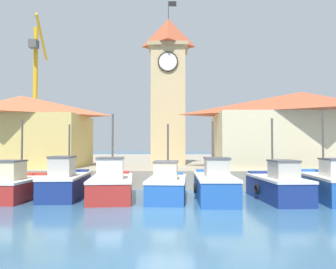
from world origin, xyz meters
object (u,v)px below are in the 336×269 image
(fishing_boat_mid_left, at_px, (111,185))
(fishing_boat_right_inner, at_px, (277,186))
(warehouse_left, at_px, (21,130))
(fishing_boat_left_inner, at_px, (66,183))
(clock_tower, at_px, (168,87))
(fishing_boat_mid_right, at_px, (215,185))
(warehouse_right, at_px, (302,129))
(fishing_boat_center, at_px, (167,186))
(fishing_boat_right_outer, at_px, (329,185))
(port_crane_near, at_px, (35,106))
(fishing_boat_left_outer, at_px, (15,185))

(fishing_boat_mid_left, bearing_deg, fishing_boat_right_inner, -1.39)
(fishing_boat_right_inner, height_order, warehouse_left, warehouse_left)
(fishing_boat_left_inner, relative_size, fishing_boat_right_inner, 0.99)
(clock_tower, bearing_deg, fishing_boat_left_inner, -114.94)
(fishing_boat_mid_right, bearing_deg, warehouse_right, 46.11)
(fishing_boat_center, bearing_deg, fishing_boat_left_inner, 175.44)
(fishing_boat_right_outer, height_order, warehouse_right, warehouse_right)
(fishing_boat_mid_right, bearing_deg, fishing_boat_left_inner, 175.27)
(fishing_boat_right_inner, distance_m, clock_tower, 14.84)
(clock_tower, xyz_separation_m, port_crane_near, (-17.42, 12.99, -0.05))
(fishing_boat_mid_left, distance_m, warehouse_right, 14.87)
(clock_tower, bearing_deg, warehouse_left, -161.84)
(fishing_boat_right_outer, xyz_separation_m, warehouse_right, (1.50, 7.35, 3.20))
(fishing_boat_left_outer, height_order, fishing_boat_center, fishing_boat_left_outer)
(fishing_boat_mid_right, height_order, fishing_boat_right_inner, fishing_boat_right_inner)
(warehouse_right, bearing_deg, fishing_boat_mid_left, -149.72)
(fishing_boat_right_inner, height_order, clock_tower, clock_tower)
(fishing_boat_right_inner, bearing_deg, warehouse_right, 61.22)
(fishing_boat_mid_left, bearing_deg, warehouse_left, 137.61)
(warehouse_right, bearing_deg, fishing_boat_center, -142.77)
(fishing_boat_left_outer, height_order, warehouse_right, warehouse_right)
(port_crane_near, bearing_deg, fishing_boat_right_inner, -46.73)
(fishing_boat_right_inner, height_order, warehouse_right, warehouse_right)
(warehouse_right, height_order, port_crane_near, port_crane_near)
(fishing_boat_center, xyz_separation_m, clock_tower, (-0.24, 11.48, 7.18))
(fishing_boat_mid_right, height_order, port_crane_near, port_crane_near)
(fishing_boat_left_inner, height_order, fishing_boat_mid_left, fishing_boat_mid_left)
(fishing_boat_right_outer, relative_size, port_crane_near, 0.28)
(fishing_boat_mid_right, distance_m, warehouse_right, 10.97)
(port_crane_near, bearing_deg, fishing_boat_mid_right, -50.91)
(fishing_boat_center, relative_size, fishing_boat_mid_right, 0.90)
(warehouse_left, bearing_deg, fishing_boat_mid_left, -42.39)
(fishing_boat_left_inner, height_order, warehouse_right, warehouse_right)
(fishing_boat_mid_right, xyz_separation_m, fishing_boat_right_outer, (5.77, 0.21, -0.00))
(fishing_boat_mid_left, relative_size, fishing_boat_right_inner, 1.04)
(port_crane_near, bearing_deg, fishing_boat_center, -54.19)
(fishing_boat_mid_left, bearing_deg, warehouse_right, 30.28)
(fishing_boat_right_outer, bearing_deg, fishing_boat_center, 179.99)
(fishing_boat_mid_left, height_order, clock_tower, clock_tower)
(fishing_boat_center, relative_size, clock_tower, 0.33)
(fishing_boat_mid_left, bearing_deg, fishing_boat_center, -0.57)
(fishing_boat_right_inner, distance_m, warehouse_left, 18.99)
(fishing_boat_right_outer, height_order, clock_tower, clock_tower)
(fishing_boat_left_outer, height_order, warehouse_left, warehouse_left)
(warehouse_right, bearing_deg, fishing_boat_left_inner, -155.30)
(fishing_boat_right_outer, xyz_separation_m, port_crane_near, (-25.82, 24.46, 7.06))
(fishing_boat_right_inner, bearing_deg, fishing_boat_left_inner, 176.83)
(warehouse_left, bearing_deg, port_crane_near, 110.60)
(clock_tower, bearing_deg, port_crane_near, 143.29)
(fishing_boat_left_outer, relative_size, port_crane_near, 0.24)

